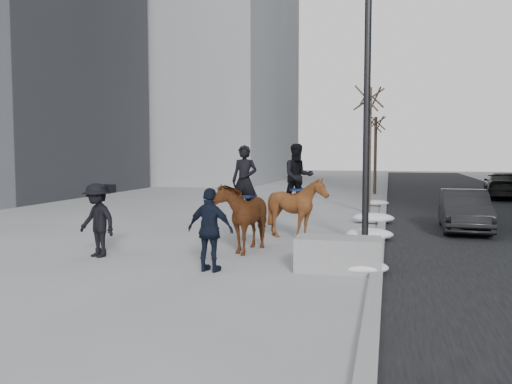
% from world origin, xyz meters
% --- Properties ---
extents(ground, '(120.00, 120.00, 0.00)m').
position_xyz_m(ground, '(0.00, 0.00, 0.00)').
color(ground, gray).
rests_on(ground, ground).
extents(road, '(8.00, 90.00, 0.01)m').
position_xyz_m(road, '(7.00, 10.00, 0.01)').
color(road, black).
rests_on(road, ground).
extents(curb, '(0.25, 90.00, 0.12)m').
position_xyz_m(curb, '(3.00, 10.00, 0.06)').
color(curb, gray).
rests_on(curb, ground).
extents(planter, '(1.81, 0.96, 0.71)m').
position_xyz_m(planter, '(2.20, -0.52, 0.36)').
color(planter, gray).
rests_on(planter, ground).
extents(car_near, '(1.49, 3.98, 1.30)m').
position_xyz_m(car_near, '(5.54, 6.21, 0.65)').
color(car_near, black).
rests_on(car_near, ground).
extents(car_far, '(2.67, 5.07, 1.40)m').
position_xyz_m(car_far, '(9.16, 19.25, 0.70)').
color(car_far, black).
rests_on(car_far, ground).
extents(tree_near, '(1.20, 1.20, 5.65)m').
position_xyz_m(tree_near, '(2.40, 10.64, 2.83)').
color(tree_near, '#382A21').
rests_on(tree_near, ground).
extents(tree_far, '(1.20, 1.20, 5.04)m').
position_xyz_m(tree_far, '(2.40, 20.91, 2.52)').
color(tree_far, '#36281F').
rests_on(tree_far, ground).
extents(mounted_left, '(1.15, 2.15, 2.67)m').
position_xyz_m(mounted_left, '(-0.36, 1.30, 0.99)').
color(mounted_left, '#4F1E0F').
rests_on(mounted_left, ground).
extents(mounted_right, '(1.97, 2.06, 2.73)m').
position_xyz_m(mounted_right, '(0.67, 3.44, 1.10)').
color(mounted_right, '#48210E').
rests_on(mounted_right, ground).
extents(feeder, '(1.08, 0.93, 1.75)m').
position_xyz_m(feeder, '(-0.38, -1.22, 0.88)').
color(feeder, black).
rests_on(feeder, ground).
extents(camera_crew, '(1.30, 1.03, 1.75)m').
position_xyz_m(camera_crew, '(-3.50, -0.35, 0.89)').
color(camera_crew, black).
rests_on(camera_crew, ground).
extents(lamppost, '(0.25, 1.48, 9.09)m').
position_xyz_m(lamppost, '(2.60, 3.18, 4.99)').
color(lamppost, black).
rests_on(lamppost, ground).
extents(snow_piles, '(1.44, 14.94, 0.36)m').
position_xyz_m(snow_piles, '(2.70, 5.95, 0.16)').
color(snow_piles, silver).
rests_on(snow_piles, ground).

